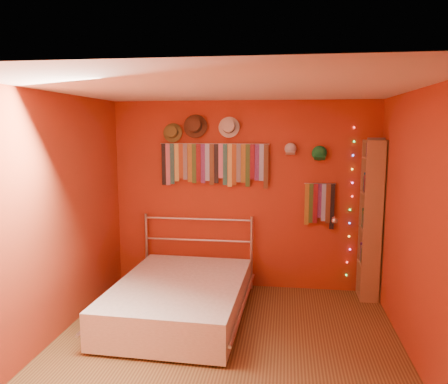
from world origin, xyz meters
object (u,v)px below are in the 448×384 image
at_px(bookshelf, 374,220).
at_px(reading_lamp, 334,220).
at_px(bed, 180,298).
at_px(tie_rack, 214,163).

bearing_deg(bookshelf, reading_lamp, -176.46).
bearing_deg(reading_lamp, bed, -153.55).
distance_m(bookshelf, bed, 2.56).
bearing_deg(bookshelf, bed, -158.06).
bearing_deg(bed, bookshelf, 23.70).
distance_m(tie_rack, reading_lamp, 1.71).
xyz_separation_m(bookshelf, bed, (-2.26, -0.91, -0.79)).
distance_m(tie_rack, bookshelf, 2.16).
relative_size(tie_rack, reading_lamp, 4.45).
relative_size(reading_lamp, bookshelf, 0.16).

